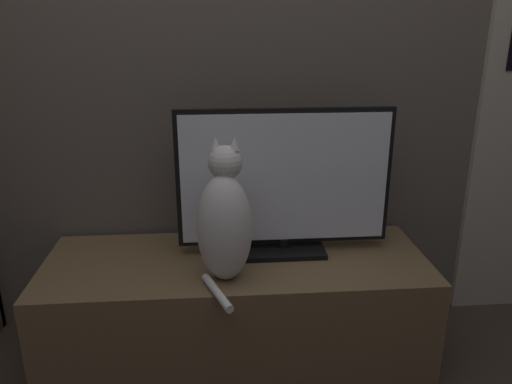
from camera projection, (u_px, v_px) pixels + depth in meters
name	position (u px, v px, depth m)	size (l,w,h in m)	color
wall_back	(230.00, 21.00, 1.94)	(4.80, 0.05, 2.60)	#60564C
tv_stand	(237.00, 307.00, 2.00)	(1.47, 0.55, 0.43)	brown
tv	(284.00, 184.00, 1.91)	(0.82, 0.19, 0.57)	black
cat	(225.00, 222.00, 1.72)	(0.23, 0.34, 0.51)	silver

